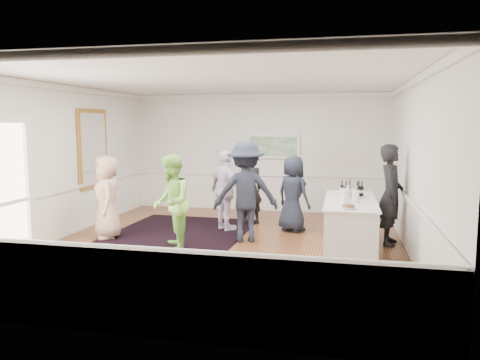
% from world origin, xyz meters
% --- Properties ---
extents(floor, '(8.00, 8.00, 0.00)m').
position_xyz_m(floor, '(0.00, 0.00, 0.00)').
color(floor, brown).
rests_on(floor, ground).
extents(ceiling, '(7.00, 8.00, 0.02)m').
position_xyz_m(ceiling, '(0.00, 0.00, 3.20)').
color(ceiling, white).
rests_on(ceiling, wall_back).
extents(wall_left, '(0.02, 8.00, 3.20)m').
position_xyz_m(wall_left, '(-3.50, 0.00, 1.60)').
color(wall_left, white).
rests_on(wall_left, floor).
extents(wall_right, '(0.02, 8.00, 3.20)m').
position_xyz_m(wall_right, '(3.50, 0.00, 1.60)').
color(wall_right, white).
rests_on(wall_right, floor).
extents(wall_back, '(7.00, 0.02, 3.20)m').
position_xyz_m(wall_back, '(0.00, 4.00, 1.60)').
color(wall_back, white).
rests_on(wall_back, floor).
extents(wall_front, '(7.00, 0.02, 3.20)m').
position_xyz_m(wall_front, '(0.00, -4.00, 1.60)').
color(wall_front, white).
rests_on(wall_front, floor).
extents(wainscoting, '(7.00, 8.00, 1.00)m').
position_xyz_m(wainscoting, '(0.00, 0.00, 0.50)').
color(wainscoting, white).
rests_on(wainscoting, floor).
extents(mirror, '(0.05, 1.25, 1.85)m').
position_xyz_m(mirror, '(-3.45, 1.30, 1.80)').
color(mirror, '#BB8237').
rests_on(mirror, wall_left).
extents(landscape_painting, '(1.44, 0.06, 0.66)m').
position_xyz_m(landscape_painting, '(0.40, 3.95, 1.78)').
color(landscape_painting, white).
rests_on(landscape_painting, wall_back).
extents(area_rug, '(2.95, 3.81, 0.02)m').
position_xyz_m(area_rug, '(-1.21, 0.76, 0.01)').
color(area_rug, black).
rests_on(area_rug, floor).
extents(serving_table, '(0.93, 2.44, 0.99)m').
position_xyz_m(serving_table, '(2.42, 0.09, 0.50)').
color(serving_table, silver).
rests_on(serving_table, floor).
extents(bartender, '(0.55, 0.77, 1.99)m').
position_xyz_m(bartender, '(3.20, 0.90, 0.99)').
color(bartender, black).
rests_on(bartender, floor).
extents(guest_tan, '(0.93, 1.01, 1.73)m').
position_xyz_m(guest_tan, '(-2.51, 0.15, 0.87)').
color(guest_tan, tan).
rests_on(guest_tan, floor).
extents(guest_green, '(0.94, 1.06, 1.81)m').
position_xyz_m(guest_green, '(-0.88, -0.44, 0.91)').
color(guest_green, '#89D354').
rests_on(guest_green, floor).
extents(guest_lilac, '(1.07, 1.04, 1.80)m').
position_xyz_m(guest_lilac, '(-0.28, 1.39, 0.90)').
color(guest_lilac, silver).
rests_on(guest_lilac, floor).
extents(guest_dark_a, '(1.45, 1.04, 2.03)m').
position_xyz_m(guest_dark_a, '(0.35, 0.53, 1.01)').
color(guest_dark_a, '#1D2230').
rests_on(guest_dark_a, floor).
extents(guest_dark_b, '(0.74, 0.68, 1.69)m').
position_xyz_m(guest_dark_b, '(0.12, 2.18, 0.84)').
color(guest_dark_b, black).
rests_on(guest_dark_b, floor).
extents(guest_navy, '(0.98, 0.90, 1.68)m').
position_xyz_m(guest_navy, '(1.19, 1.64, 0.84)').
color(guest_navy, '#1D2230').
rests_on(guest_navy, floor).
extents(wine_bottles, '(0.45, 0.27, 0.31)m').
position_xyz_m(wine_bottles, '(2.46, 0.61, 1.14)').
color(wine_bottles, black).
rests_on(wine_bottles, serving_table).
extents(juice_pitchers, '(0.33, 0.32, 0.24)m').
position_xyz_m(juice_pitchers, '(2.36, -0.13, 1.11)').
color(juice_pitchers, '#76B440').
rests_on(juice_pitchers, serving_table).
extents(ice_bucket, '(0.26, 0.26, 0.25)m').
position_xyz_m(ice_bucket, '(2.43, 0.28, 1.10)').
color(ice_bucket, silver).
rests_on(ice_bucket, serving_table).
extents(nut_bowl, '(0.24, 0.24, 0.07)m').
position_xyz_m(nut_bowl, '(2.37, -0.86, 1.03)').
color(nut_bowl, white).
rests_on(nut_bowl, serving_table).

